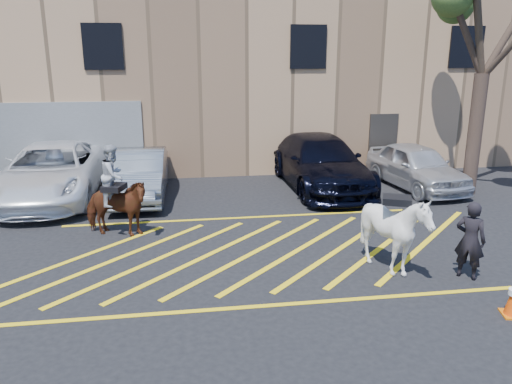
{
  "coord_description": "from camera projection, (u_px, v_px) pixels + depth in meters",
  "views": [
    {
      "loc": [
        -1.53,
        -10.81,
        4.44
      ],
      "look_at": [
        0.12,
        0.2,
        1.3
      ],
      "focal_mm": 35.0,
      "sensor_mm": 36.0,
      "label": 1
    }
  ],
  "objects": [
    {
      "name": "ground",
      "position": [
        252.0,
        248.0,
        11.71
      ],
      "size": [
        90.0,
        90.0,
        0.0
      ],
      "primitive_type": "plane",
      "color": "black",
      "rests_on": "ground"
    },
    {
      "name": "car_white_pickup",
      "position": [
        52.0,
        172.0,
        15.44
      ],
      "size": [
        2.83,
        6.09,
        1.69
      ],
      "primitive_type": "imported",
      "rotation": [
        0.0,
        0.0,
        0.0
      ],
      "color": "white",
      "rests_on": "ground"
    },
    {
      "name": "car_silver_sedan",
      "position": [
        140.0,
        174.0,
        15.58
      ],
      "size": [
        1.65,
        4.52,
        1.48
      ],
      "primitive_type": "imported",
      "rotation": [
        0.0,
        0.0,
        -0.02
      ],
      "color": "gray",
      "rests_on": "ground"
    },
    {
      "name": "car_blue_suv",
      "position": [
        320.0,
        162.0,
        16.75
      ],
      "size": [
        2.59,
        5.96,
        1.71
      ],
      "primitive_type": "imported",
      "rotation": [
        0.0,
        0.0,
        0.03
      ],
      "color": "black",
      "rests_on": "ground"
    },
    {
      "name": "car_white_suv",
      "position": [
        416.0,
        166.0,
        16.69
      ],
      "size": [
        2.29,
        4.54,
        1.48
      ],
      "primitive_type": "imported",
      "rotation": [
        0.0,
        0.0,
        0.13
      ],
      "color": "silver",
      "rests_on": "ground"
    },
    {
      "name": "handler",
      "position": [
        470.0,
        240.0,
        9.97
      ],
      "size": [
        0.69,
        0.69,
        1.61
      ],
      "primitive_type": "imported",
      "rotation": [
        0.0,
        0.0,
        2.36
      ],
      "color": "black",
      "rests_on": "ground"
    },
    {
      "name": "warehouse",
      "position": [
        214.0,
        70.0,
        22.13
      ],
      "size": [
        32.42,
        10.2,
        7.3
      ],
      "color": "tan",
      "rests_on": "ground"
    },
    {
      "name": "hatching_zone",
      "position": [
        254.0,
        252.0,
        11.43
      ],
      "size": [
        12.6,
        5.12,
        0.01
      ],
      "color": "yellow",
      "rests_on": "ground"
    },
    {
      "name": "mounted_bay",
      "position": [
        115.0,
        200.0,
        12.23
      ],
      "size": [
        1.91,
        1.29,
        2.31
      ],
      "color": "#591F15",
      "rests_on": "ground"
    },
    {
      "name": "saddled_white",
      "position": [
        394.0,
        232.0,
        10.2
      ],
      "size": [
        1.93,
        2.03,
        1.76
      ],
      "color": "white",
      "rests_on": "ground"
    },
    {
      "name": "tree",
      "position": [
        490.0,
        8.0,
        14.72
      ],
      "size": [
        3.99,
        4.37,
        7.31
      ],
      "color": "#48362C",
      "rests_on": "ground"
    }
  ]
}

